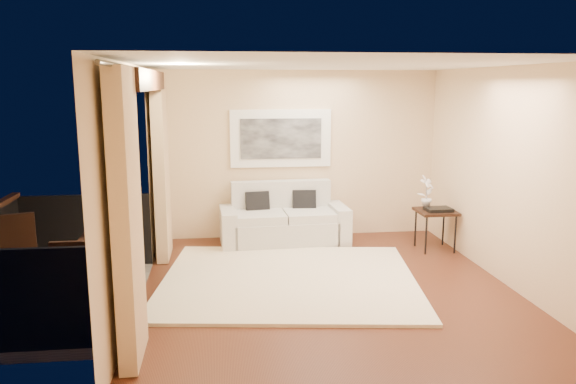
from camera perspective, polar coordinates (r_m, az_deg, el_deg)
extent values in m
plane|color=#572A19|center=(7.05, 4.04, -9.70)|extent=(5.00, 5.00, 0.00)
plane|color=white|center=(6.60, 4.36, 12.80)|extent=(5.00, 5.00, 0.00)
plane|color=beige|center=(9.14, 1.14, 3.82)|extent=(4.50, 0.00, 4.50)
plane|color=beige|center=(4.33, 10.65, -4.42)|extent=(4.50, 0.00, 4.50)
plane|color=beige|center=(7.47, 21.39, 1.46)|extent=(0.00, 5.00, 5.00)
plane|color=beige|center=(8.45, -13.51, 2.94)|extent=(0.00, 2.70, 2.70)
plane|color=beige|center=(4.85, -18.22, -3.12)|extent=(0.00, 2.70, 2.70)
plane|color=beige|center=(6.54, -15.76, 11.13)|extent=(0.00, 2.40, 2.40)
cube|color=black|center=(6.52, -14.69, 10.92)|extent=(0.28, 2.40, 0.22)
cube|color=#605B56|center=(7.20, -21.88, -10.58)|extent=(1.80, 2.60, 0.12)
cube|color=black|center=(8.20, -19.95, -3.72)|extent=(1.80, 0.06, 1.00)
cube|color=black|center=(5.87, -25.41, -9.92)|extent=(1.80, 0.06, 1.00)
cube|color=#DBB587|center=(8.15, -12.75, 2.47)|extent=(0.16, 0.75, 2.62)
cube|color=#DBB587|center=(5.12, -16.04, -2.61)|extent=(0.16, 0.75, 2.62)
cylinder|color=#4C473F|center=(6.52, -14.56, 11.89)|extent=(0.04, 4.80, 0.04)
cube|color=white|center=(9.04, -0.74, 5.47)|extent=(1.62, 0.05, 0.92)
cube|color=black|center=(9.00, -0.71, 5.44)|extent=(1.30, 0.02, 0.64)
cube|color=#FFEFCD|center=(7.26, 0.11, -8.89)|extent=(3.55, 3.20, 0.04)
cube|color=silver|center=(8.85, -0.39, -4.02)|extent=(1.64, 0.92, 0.40)
cube|color=silver|center=(9.08, -0.73, -1.25)|extent=(1.61, 0.28, 0.77)
cube|color=silver|center=(8.73, -6.08, -3.65)|extent=(0.26, 0.86, 0.58)
cube|color=silver|center=(9.00, 5.12, -3.18)|extent=(0.26, 0.86, 0.58)
cube|color=silver|center=(8.71, -2.87, -2.49)|extent=(0.79, 0.79, 0.13)
cube|color=silver|center=(8.83, 2.11, -2.30)|extent=(0.79, 0.79, 0.13)
cube|color=black|center=(8.88, -3.11, -1.17)|extent=(0.40, 0.22, 0.39)
cube|color=black|center=(8.99, 1.66, -1.00)|extent=(0.39, 0.20, 0.39)
cube|color=black|center=(8.73, 14.80, -1.92)|extent=(0.56, 0.56, 0.04)
cylinder|color=black|center=(8.52, 13.85, -4.32)|extent=(0.03, 0.03, 0.57)
cylinder|color=black|center=(8.69, 16.63, -4.16)|extent=(0.03, 0.03, 0.57)
cylinder|color=black|center=(8.93, 12.83, -3.58)|extent=(0.03, 0.03, 0.57)
cylinder|color=black|center=(9.09, 15.50, -3.45)|extent=(0.03, 0.03, 0.57)
cube|color=black|center=(8.67, 15.03, -1.71)|extent=(0.39, 0.29, 0.05)
imported|color=white|center=(8.78, 13.90, 0.02)|extent=(0.32, 0.30, 0.51)
cube|color=black|center=(7.08, -18.08, -4.48)|extent=(0.60, 0.60, 0.05)
cylinder|color=black|center=(7.01, -20.20, -7.74)|extent=(0.04, 0.04, 0.64)
cylinder|color=black|center=(6.91, -16.33, -7.75)|extent=(0.04, 0.04, 0.64)
cylinder|color=black|center=(7.45, -19.38, -6.59)|extent=(0.04, 0.04, 0.64)
cylinder|color=black|center=(7.36, -15.75, -6.58)|extent=(0.04, 0.04, 0.64)
cube|color=black|center=(7.25, -25.83, -6.11)|extent=(0.57, 0.57, 0.05)
cube|color=black|center=(6.98, -26.08, -4.44)|extent=(0.46, 0.18, 0.60)
cylinder|color=black|center=(7.50, -24.18, -7.50)|extent=(0.03, 0.03, 0.47)
cylinder|color=black|center=(7.52, -27.04, -7.69)|extent=(0.03, 0.03, 0.47)
cylinder|color=black|center=(7.14, -24.21, -8.40)|extent=(0.03, 0.03, 0.47)
cylinder|color=black|center=(7.16, -27.21, -8.60)|extent=(0.03, 0.03, 0.47)
cube|color=black|center=(6.04, -21.41, -9.74)|extent=(0.40, 0.40, 0.05)
cube|color=black|center=(6.13, -21.14, -7.06)|extent=(0.40, 0.05, 0.52)
cylinder|color=black|center=(6.02, -23.17, -12.24)|extent=(0.03, 0.03, 0.41)
cylinder|color=black|center=(5.93, -20.10, -12.34)|extent=(0.03, 0.03, 0.41)
cylinder|color=black|center=(6.30, -22.34, -11.10)|extent=(0.03, 0.03, 0.41)
cylinder|color=black|center=(6.22, -19.41, -11.18)|extent=(0.03, 0.03, 0.41)
cylinder|color=silver|center=(7.14, -19.18, -3.40)|extent=(0.18, 0.18, 0.20)
cylinder|color=red|center=(7.23, -17.50, -3.66)|extent=(0.06, 0.06, 0.07)
cylinder|color=silver|center=(6.86, -18.58, -4.02)|extent=(0.04, 0.04, 0.18)
cylinder|color=white|center=(6.99, -17.18, -3.91)|extent=(0.06, 0.06, 0.12)
cylinder|color=silver|center=(7.01, -17.18, -3.88)|extent=(0.06, 0.06, 0.12)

